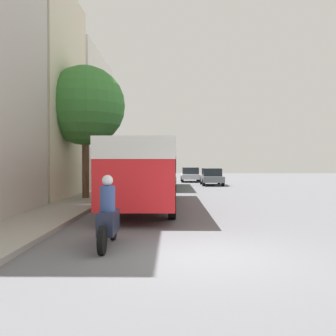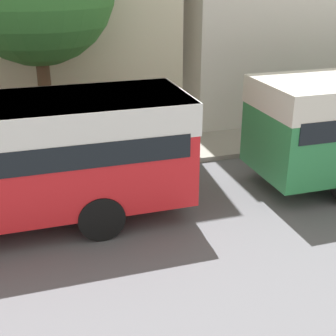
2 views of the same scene
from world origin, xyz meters
name	(u,v)px [view 1 (image 1 of 2)]	position (x,y,z in m)	size (l,w,h in m)	color
ground_plane	(202,256)	(0.00, 0.00, 0.00)	(120.00, 120.00, 0.00)	slate
building_midblock	(12,94)	(-9.42, 12.42, 5.74)	(6.44, 7.06, 11.49)	beige
building_far_terrace	(69,122)	(-8.85, 21.47, 5.22)	(5.31, 9.79, 10.44)	silver
bus_lead	(146,166)	(-1.82, 8.74, 1.85)	(2.59, 11.38, 2.82)	red
bus_following	(160,164)	(-1.62, 21.42, 1.86)	(2.51, 9.94, 2.84)	#2D8447
motorcycle_behind_lead	(108,219)	(-2.19, 0.84, 0.68)	(0.38, 2.24, 1.73)	#1E2338
car_crossing	(212,176)	(2.81, 24.73, 0.77)	(1.84, 4.21, 1.48)	slate
car_far_curb	(190,174)	(1.21, 30.45, 0.77)	(1.92, 4.27, 1.48)	#B7B7BC
pedestrian_near_curb	(107,174)	(-5.88, 21.72, 1.04)	(0.38, 0.38, 1.74)	#232838
street_tree	(85,106)	(-5.21, 11.56, 4.98)	(4.16, 4.16, 6.92)	brown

